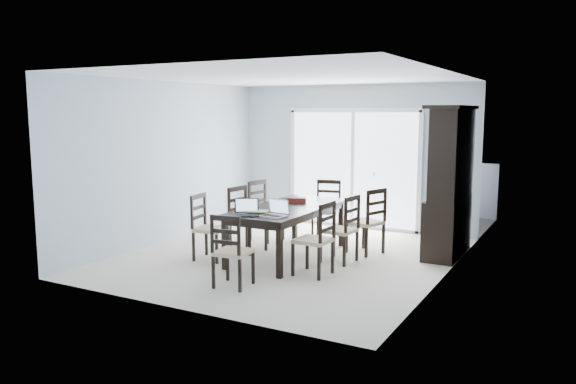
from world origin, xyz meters
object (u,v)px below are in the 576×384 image
chair_end_near (230,243)px  cell_phone (251,216)px  chair_right_mid (345,222)px  laptop_dark (247,212)px  game_box (296,200)px  chair_end_far (327,202)px  hot_tub (358,191)px  dining_table (288,212)px  chair_left_mid (243,212)px  laptop_silver (273,213)px  china_hutch (450,183)px  chair_right_far (370,214)px  chair_left_far (262,204)px  chair_left_near (205,220)px  chair_right_near (320,231)px

chair_end_near → cell_phone: bearing=94.4°
chair_right_mid → cell_phone: bearing=145.0°
chair_end_near → laptop_dark: bearing=101.0°
laptop_dark → game_box: 1.29m
chair_end_far → hot_tub: 2.08m
dining_table → cell_phone: size_ratio=18.18×
chair_end_near → chair_left_mid: bearing=112.1°
chair_right_mid → cell_phone: chair_right_mid is taller
chair_left_mid → chair_end_near: size_ratio=1.08×
chair_right_mid → chair_end_near: size_ratio=1.06×
laptop_silver → hot_tub: (-0.54, 4.38, -0.29)m
hot_tub → china_hutch: bearing=-44.7°
chair_right_mid → chair_end_far: (-0.92, 1.41, -0.00)m
laptop_dark → china_hutch: bearing=12.5°
chair_right_far → chair_end_far: size_ratio=1.03×
chair_left_far → laptop_dark: chair_left_far is taller
chair_left_mid → hot_tub: (0.47, 3.55, -0.08)m
chair_right_far → chair_end_near: 2.53m
chair_right_mid → laptop_silver: (-0.64, -0.91, 0.22)m
dining_table → laptop_silver: bearing=-74.8°
chair_left_near → chair_end_near: bearing=40.6°
chair_right_mid → game_box: (-0.93, 0.29, 0.20)m
cell_phone → game_box: size_ratio=0.40×
chair_left_mid → chair_left_far: bearing=-162.5°
chair_left_mid → chair_right_near: bearing=75.3°
chair_left_mid → game_box: 0.83m
chair_right_far → china_hutch: bearing=-43.0°
chair_left_mid → laptop_silver: 1.32m
china_hutch → laptop_silver: (-1.80, -2.07, -0.27)m
chair_left_near → chair_left_far: (0.07, 1.47, 0.02)m
china_hutch → chair_right_mid: 1.71m
laptop_dark → laptop_silver: bearing=-17.4°
laptop_silver → game_box: laptop_silver is taller
laptop_dark → chair_right_near: bearing=-17.3°
china_hutch → chair_end_near: bearing=-123.6°
chair_right_near → chair_end_far: size_ratio=1.01×
cell_phone → hot_tub: hot_tub is taller
game_box → laptop_dark: bearing=-92.6°
chair_right_near → chair_end_far: (-0.88, 2.15, -0.01)m
chair_left_mid → dining_table: bearing=96.9°
chair_left_near → chair_end_far: 2.37m
chair_right_near → chair_right_far: (0.18, 1.38, 0.01)m
hot_tub → chair_end_near: bearing=-85.4°
chair_left_near → chair_left_mid: bearing=155.8°
chair_left_near → chair_right_mid: chair_right_mid is taller
china_hutch → chair_right_far: (-1.03, -0.53, -0.46)m
chair_end_far → laptop_silver: bearing=84.6°
dining_table → laptop_silver: (0.22, -0.82, 0.13)m
game_box → chair_right_mid: bearing=-17.1°
dining_table → chair_end_far: chair_end_far is taller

